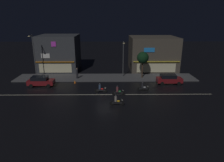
{
  "coord_description": "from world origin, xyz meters",
  "views": [
    {
      "loc": [
        0.71,
        -28.04,
        10.99
      ],
      "look_at": [
        1.1,
        2.26,
        1.42
      ],
      "focal_mm": 32.24,
      "sensor_mm": 36.0,
      "label": 1
    }
  ],
  "objects_px": {
    "streetlamp_west": "(34,53)",
    "motorcycle_lead": "(116,101)",
    "streetlamp_mid": "(123,56)",
    "parked_car_near_kerb": "(41,81)",
    "motorcycle_following": "(143,87)",
    "motorcycle_trailing_far": "(100,89)",
    "pedestrian_on_sidewalk": "(77,74)",
    "motorcycle_opposite_lane": "(118,91)",
    "parked_car_trailing": "(169,79)",
    "traffic_cone": "(75,82)"
  },
  "relations": [
    {
      "from": "streetlamp_west",
      "to": "pedestrian_on_sidewalk",
      "type": "xyz_separation_m",
      "value": [
        7.92,
        -0.85,
        -3.73
      ]
    },
    {
      "from": "pedestrian_on_sidewalk",
      "to": "motorcycle_opposite_lane",
      "type": "height_order",
      "value": "pedestrian_on_sidewalk"
    },
    {
      "from": "streetlamp_west",
      "to": "parked_car_trailing",
      "type": "distance_m",
      "value": 24.88
    },
    {
      "from": "streetlamp_west",
      "to": "pedestrian_on_sidewalk",
      "type": "height_order",
      "value": "streetlamp_west"
    },
    {
      "from": "pedestrian_on_sidewalk",
      "to": "parked_car_near_kerb",
      "type": "distance_m",
      "value": 6.73
    },
    {
      "from": "streetlamp_west",
      "to": "traffic_cone",
      "type": "height_order",
      "value": "streetlamp_west"
    },
    {
      "from": "parked_car_near_kerb",
      "to": "parked_car_trailing",
      "type": "xyz_separation_m",
      "value": [
        21.81,
        0.93,
        0.0
      ]
    },
    {
      "from": "streetlamp_mid",
      "to": "motorcycle_trailing_far",
      "type": "xyz_separation_m",
      "value": [
        -4.0,
        -8.43,
        -3.47
      ]
    },
    {
      "from": "streetlamp_mid",
      "to": "traffic_cone",
      "type": "relative_size",
      "value": 12.12
    },
    {
      "from": "streetlamp_west",
      "to": "motorcycle_trailing_far",
      "type": "height_order",
      "value": "streetlamp_west"
    },
    {
      "from": "motorcycle_following",
      "to": "motorcycle_trailing_far",
      "type": "xyz_separation_m",
      "value": [
        -6.61,
        -0.69,
        0.0
      ]
    },
    {
      "from": "motorcycle_following",
      "to": "motorcycle_trailing_far",
      "type": "distance_m",
      "value": 6.65
    },
    {
      "from": "streetlamp_mid",
      "to": "parked_car_near_kerb",
      "type": "bearing_deg",
      "value": -160.29
    },
    {
      "from": "motorcycle_trailing_far",
      "to": "motorcycle_opposite_lane",
      "type": "bearing_deg",
      "value": -14.67
    },
    {
      "from": "streetlamp_mid",
      "to": "motorcycle_lead",
      "type": "bearing_deg",
      "value": -97.4
    },
    {
      "from": "streetlamp_mid",
      "to": "traffic_cone",
      "type": "distance_m",
      "value": 10.15
    },
    {
      "from": "pedestrian_on_sidewalk",
      "to": "motorcycle_opposite_lane",
      "type": "relative_size",
      "value": 1.01
    },
    {
      "from": "motorcycle_opposite_lane",
      "to": "streetlamp_mid",
      "type": "bearing_deg",
      "value": -94.29
    },
    {
      "from": "motorcycle_opposite_lane",
      "to": "parked_car_trailing",
      "type": "bearing_deg",
      "value": -145.42
    },
    {
      "from": "streetlamp_mid",
      "to": "motorcycle_opposite_lane",
      "type": "relative_size",
      "value": 3.51
    },
    {
      "from": "pedestrian_on_sidewalk",
      "to": "motorcycle_opposite_lane",
      "type": "distance_m",
      "value": 11.13
    },
    {
      "from": "pedestrian_on_sidewalk",
      "to": "parked_car_trailing",
      "type": "xyz_separation_m",
      "value": [
        16.35,
        -3.01,
        -0.16
      ]
    },
    {
      "from": "motorcycle_following",
      "to": "streetlamp_west",
      "type": "bearing_deg",
      "value": 159.06
    },
    {
      "from": "pedestrian_on_sidewalk",
      "to": "streetlamp_west",
      "type": "bearing_deg",
      "value": -172.34
    },
    {
      "from": "pedestrian_on_sidewalk",
      "to": "parked_car_near_kerb",
      "type": "bearing_deg",
      "value": -130.42
    },
    {
      "from": "streetlamp_west",
      "to": "streetlamp_mid",
      "type": "height_order",
      "value": "streetlamp_west"
    },
    {
      "from": "pedestrian_on_sidewalk",
      "to": "parked_car_near_kerb",
      "type": "xyz_separation_m",
      "value": [
        -5.46,
        -3.94,
        -0.16
      ]
    },
    {
      "from": "motorcycle_trailing_far",
      "to": "streetlamp_west",
      "type": "bearing_deg",
      "value": 154.63
    },
    {
      "from": "motorcycle_lead",
      "to": "traffic_cone",
      "type": "height_order",
      "value": "motorcycle_lead"
    },
    {
      "from": "streetlamp_west",
      "to": "motorcycle_lead",
      "type": "relative_size",
      "value": 4.17
    },
    {
      "from": "streetlamp_mid",
      "to": "motorcycle_following",
      "type": "height_order",
      "value": "streetlamp_mid"
    },
    {
      "from": "pedestrian_on_sidewalk",
      "to": "motorcycle_lead",
      "type": "height_order",
      "value": "pedestrian_on_sidewalk"
    },
    {
      "from": "motorcycle_opposite_lane",
      "to": "parked_car_near_kerb",
      "type": "bearing_deg",
      "value": -15.43
    },
    {
      "from": "motorcycle_lead",
      "to": "streetlamp_mid",
      "type": "bearing_deg",
      "value": -102.63
    },
    {
      "from": "motorcycle_opposite_lane",
      "to": "traffic_cone",
      "type": "distance_m",
      "value": 9.44
    },
    {
      "from": "motorcycle_trailing_far",
      "to": "pedestrian_on_sidewalk",
      "type": "bearing_deg",
      "value": 130.14
    },
    {
      "from": "streetlamp_mid",
      "to": "pedestrian_on_sidewalk",
      "type": "relative_size",
      "value": 3.46
    },
    {
      "from": "parked_car_trailing",
      "to": "motorcycle_opposite_lane",
      "type": "relative_size",
      "value": 2.26
    },
    {
      "from": "streetlamp_west",
      "to": "motorcycle_following",
      "type": "relative_size",
      "value": 4.17
    },
    {
      "from": "motorcycle_trailing_far",
      "to": "motorcycle_lead",
      "type": "bearing_deg",
      "value": -56.48
    },
    {
      "from": "motorcycle_lead",
      "to": "motorcycle_opposite_lane",
      "type": "relative_size",
      "value": 1.0
    },
    {
      "from": "motorcycle_opposite_lane",
      "to": "motorcycle_lead",
      "type": "bearing_deg",
      "value": 88.24
    },
    {
      "from": "parked_car_near_kerb",
      "to": "motorcycle_lead",
      "type": "bearing_deg",
      "value": 146.94
    },
    {
      "from": "streetlamp_mid",
      "to": "motorcycle_opposite_lane",
      "type": "bearing_deg",
      "value": -98.1
    },
    {
      "from": "motorcycle_trailing_far",
      "to": "traffic_cone",
      "type": "relative_size",
      "value": 3.45
    },
    {
      "from": "parked_car_trailing",
      "to": "motorcycle_lead",
      "type": "bearing_deg",
      "value": 43.79
    },
    {
      "from": "streetlamp_mid",
      "to": "motorcycle_following",
      "type": "relative_size",
      "value": 3.51
    },
    {
      "from": "traffic_cone",
      "to": "pedestrian_on_sidewalk",
      "type": "bearing_deg",
      "value": 89.32
    },
    {
      "from": "parked_car_near_kerb",
      "to": "motorcycle_lead",
      "type": "distance_m",
      "value": 14.81
    },
    {
      "from": "parked_car_trailing",
      "to": "parked_car_near_kerb",
      "type": "bearing_deg",
      "value": 2.44
    }
  ]
}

